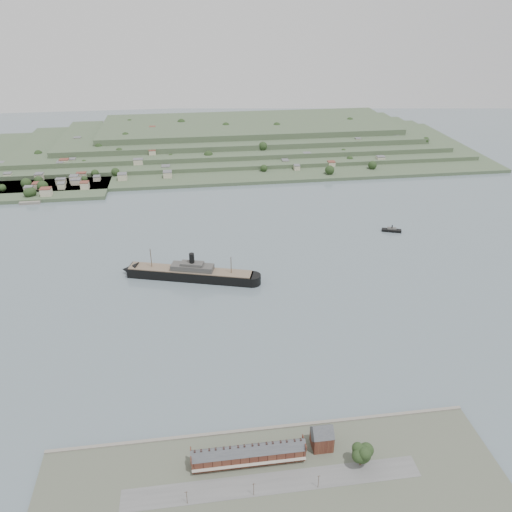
{
  "coord_description": "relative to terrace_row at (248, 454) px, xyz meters",
  "views": [
    {
      "loc": [
        -29.54,
        -335.5,
        204.11
      ],
      "look_at": [
        21.15,
        30.0,
        9.58
      ],
      "focal_mm": 35.0,
      "sensor_mm": 36.0,
      "label": 1
    }
  ],
  "objects": [
    {
      "name": "terrace_row",
      "position": [
        0.0,
        0.0,
        0.0
      ],
      "size": [
        55.6,
        9.8,
        11.07
      ],
      "color": "#4E251B",
      "rests_on": "ground"
    },
    {
      "name": "gabled_building",
      "position": [
        37.5,
        4.02,
        1.34
      ],
      "size": [
        10.4,
        10.18,
        14.09
      ],
      "color": "#4E251B",
      "rests_on": "ground"
    },
    {
      "name": "steamship",
      "position": [
        -26.89,
        185.0,
        -1.74
      ],
      "size": [
        112.51,
        44.13,
        27.64
      ],
      "color": "black",
      "rests_on": "ground"
    },
    {
      "name": "near_shore",
      "position": [
        10.0,
        -18.73,
        -5.83
      ],
      "size": [
        220.0,
        80.0,
        2.6
      ],
      "color": "#4C5142",
      "rests_on": "ground"
    },
    {
      "name": "far_peninsula",
      "position": [
        37.91,
        561.12,
        5.04
      ],
      "size": [
        760.0,
        309.0,
        30.0
      ],
      "color": "#3B4E34",
      "rests_on": "ground"
    },
    {
      "name": "ferry_east",
      "position": [
        170.65,
        248.32,
        -5.19
      ],
      "size": [
        18.95,
        10.93,
        6.87
      ],
      "color": "black",
      "rests_on": "ground"
    },
    {
      "name": "fig_tree",
      "position": [
        53.79,
        -9.66,
        2.93
      ],
      "size": [
        11.41,
        9.89,
        12.74
      ],
      "color": "#43321F",
      "rests_on": "ground"
    },
    {
      "name": "ground",
      "position": [
        10.0,
        168.02,
        -6.84
      ],
      "size": [
        1400.0,
        1400.0,
        0.0
      ],
      "primitive_type": "plane",
      "color": "slate",
      "rests_on": "ground"
    }
  ]
}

